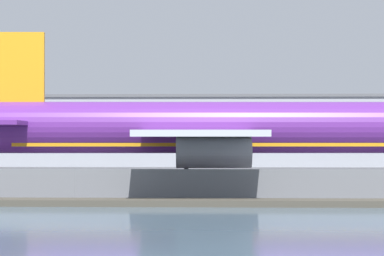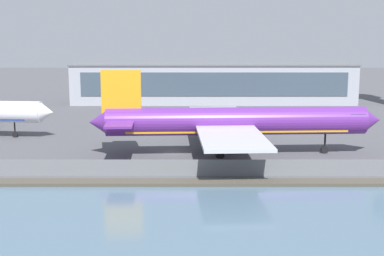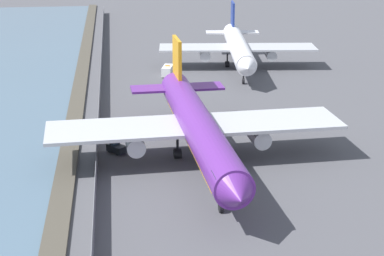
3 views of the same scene
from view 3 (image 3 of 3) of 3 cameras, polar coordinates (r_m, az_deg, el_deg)
ground_plane at (r=108.30m, az=0.15°, el=-0.93°), size 500.00×500.00×0.00m
shoreline_seawall at (r=107.74m, az=-10.74°, el=-1.24°), size 320.00×3.00×0.50m
perimeter_fence at (r=107.16m, az=-8.37°, el=-0.61°), size 280.00×0.10×2.62m
cargo_jet_purple at (r=96.05m, az=0.46°, el=0.19°), size 53.00×45.41×15.51m
passenger_jet_white at (r=155.42m, az=4.11°, el=7.18°), size 44.92×38.46×13.86m
baggage_tug at (r=102.41m, az=-6.74°, el=-1.77°), size 3.46×3.31×1.80m
ops_van at (r=149.06m, az=-2.19°, el=5.13°), size 5.56×3.32×2.48m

